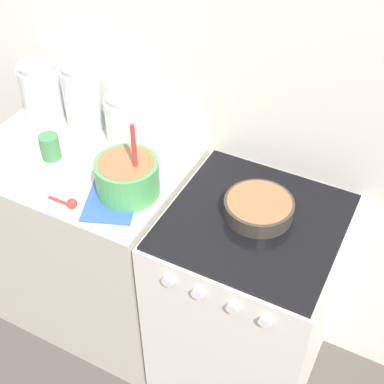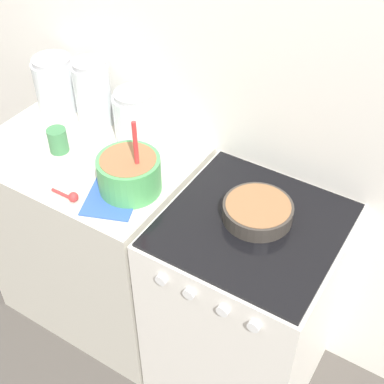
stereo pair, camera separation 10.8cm
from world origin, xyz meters
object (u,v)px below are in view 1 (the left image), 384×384
stove (246,303)px  baking_pan (259,207)px  storage_jar_right (127,121)px  tin_can (50,147)px  storage_jar_middle (83,101)px  storage_jar_left (43,93)px  mixing_bowl (127,175)px

stove → baking_pan: bearing=92.8°
storage_jar_right → tin_can: size_ratio=2.09×
stove → tin_can: size_ratio=9.43×
baking_pan → storage_jar_middle: 0.85m
storage_jar_right → storage_jar_left: bearing=180.0°
stove → baking_pan: (-0.00, 0.03, 0.50)m
mixing_bowl → storage_jar_right: (-0.17, 0.27, 0.01)m
stove → storage_jar_middle: size_ratio=3.34×
storage_jar_left → storage_jar_middle: size_ratio=0.85×
stove → baking_pan: size_ratio=3.90×
stove → storage_jar_left: (-1.04, 0.19, 0.57)m
stove → storage_jar_left: size_ratio=3.95×
mixing_bowl → storage_jar_right: size_ratio=1.47×
mixing_bowl → storage_jar_left: bearing=155.3°
storage_jar_right → stove: bearing=-17.2°
storage_jar_right → tin_can: storage_jar_right is taller
mixing_bowl → storage_jar_right: 0.32m
storage_jar_middle → storage_jar_right: 0.21m
mixing_bowl → tin_can: bearing=174.6°
baking_pan → tin_can: bearing=-175.1°
storage_jar_left → baking_pan: bearing=-8.9°
baking_pan → mixing_bowl: bearing=-166.9°
baking_pan → stove: bearing=-87.2°
storage_jar_middle → storage_jar_right: size_ratio=1.35×
mixing_bowl → storage_jar_left: size_ratio=1.28×
storage_jar_middle → mixing_bowl: bearing=-35.4°
baking_pan → storage_jar_middle: (-0.83, 0.16, 0.09)m
stove → storage_jar_left: storage_jar_left is taller
baking_pan → storage_jar_left: 1.05m
storage_jar_left → mixing_bowl: bearing=-24.7°
stove → mixing_bowl: size_ratio=3.07×
mixing_bowl → stove: bearing=9.2°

